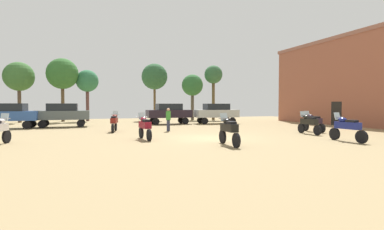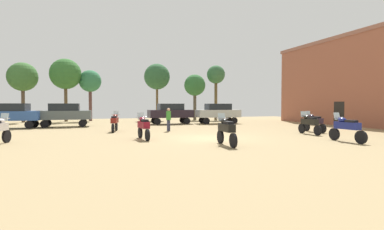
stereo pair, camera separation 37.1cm
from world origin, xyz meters
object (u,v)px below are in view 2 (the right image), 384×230
tree_6 (90,82)px  motorcycle_3 (115,121)px  tree_4 (195,86)px  tree_5 (23,77)px  tree_1 (157,77)px  car_2 (12,114)px  motorcycle_8 (347,128)px  brick_building (374,80)px  motorcycle_4 (314,122)px  car_1 (171,112)px  motorcycle_7 (143,126)px  car_4 (65,113)px  tree_3 (65,74)px  tree_7 (216,76)px  person_1 (169,118)px  motorcycle_2 (226,130)px  motorcycle_6 (309,123)px  car_3 (218,112)px

tree_6 → motorcycle_3: bearing=-83.3°
tree_4 → tree_5: (-19.17, 0.66, 0.55)m
tree_1 → car_2: bearing=-146.2°
motorcycle_8 → brick_building: bearing=34.3°
car_2 → motorcycle_4: bearing=-111.1°
car_2 → car_1: bearing=-79.9°
tree_4 → motorcycle_7: bearing=-116.6°
brick_building → motorcycle_7: bearing=-169.1°
car_4 → tree_3: (-0.62, 8.65, 4.14)m
tree_4 → motorcycle_8: bearing=-89.5°
motorcycle_3 → car_4: car_4 is taller
motorcycle_4 → tree_7: bearing=90.9°
car_4 → person_1: size_ratio=2.62×
motorcycle_3 → person_1: (3.70, -0.79, 0.25)m
motorcycle_2 → car_4: (-8.21, 14.96, 0.44)m
car_4 → tree_7: (17.18, 7.41, 4.40)m
brick_building → tree_6: brick_building is taller
motorcycle_6 → tree_3: size_ratio=0.31×
motorcycle_3 → person_1: person_1 is taller
motorcycle_8 → tree_5: tree_5 is taller
tree_3 → tree_4: 15.07m
person_1 → tree_1: (2.38, 15.59, 4.38)m
motorcycle_7 → tree_6: tree_6 is taller
car_4 → tree_5: (-4.79, 8.19, 3.65)m
motorcycle_4 → car_1: (-7.34, 11.42, 0.45)m
motorcycle_3 → tree_3: size_ratio=0.31×
motorcycle_4 → tree_1: size_ratio=0.32×
motorcycle_7 → motorcycle_6: bearing=-8.9°
tree_4 → motorcycle_6: bearing=-86.8°
motorcycle_8 → car_4: (-14.59, 15.67, 0.44)m
motorcycle_7 → car_2: bearing=123.0°
motorcycle_7 → car_3: car_3 is taller
motorcycle_6 → car_1: 13.92m
tree_4 → car_1: bearing=-125.4°
tree_7 → motorcycle_4: bearing=-91.0°
brick_building → tree_4: (-12.14, 14.70, 0.15)m
person_1 → car_2: bearing=109.9°
motorcycle_6 → car_3: car_3 is taller
motorcycle_3 → car_1: car_1 is taller
car_1 → tree_5: (-14.31, 7.49, 3.65)m
brick_building → tree_3: size_ratio=2.80×
tree_1 → tree_6: tree_1 is taller
motorcycle_3 → tree_3: tree_3 is taller
car_3 → tree_7: size_ratio=0.64×
car_4 → person_1: bearing=-131.3°
motorcycle_7 → tree_4: 21.39m
tree_7 → brick_building: bearing=-57.3°
car_2 → tree_3: tree_3 is taller
tree_5 → car_2: bearing=-83.9°
motorcycle_2 → tree_6: (-6.22, 24.05, 3.84)m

